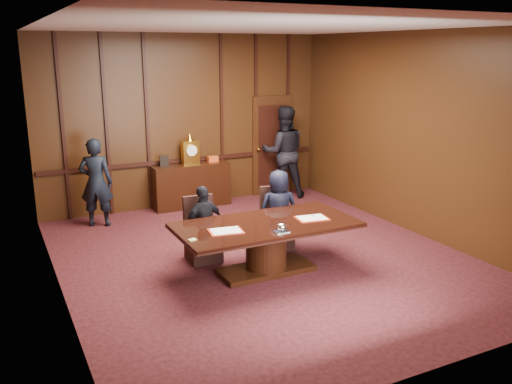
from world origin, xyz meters
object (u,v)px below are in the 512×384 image
signatory_right (279,210)px  witness_left (96,183)px  signatory_left (204,224)px  conference_table (266,239)px  witness_right (284,152)px  sideboard (191,184)px

signatory_right → witness_left: bearing=-30.7°
signatory_left → witness_left: (-1.12, 2.54, 0.22)m
conference_table → witness_right: 4.31m
sideboard → witness_right: (2.10, -0.16, 0.52)m
conference_table → signatory_left: bearing=129.1°
witness_left → witness_right: bearing=-153.3°
conference_table → signatory_right: 1.04m
signatory_left → witness_left: 2.78m
witness_left → sideboard: bearing=-144.9°
conference_table → witness_right: (2.31, 3.60, 0.49)m
conference_table → signatory_right: bearing=50.9°
signatory_right → witness_left: (-2.42, 2.54, 0.17)m
sideboard → conference_table: 3.77m
sideboard → signatory_right: bearing=-81.7°
sideboard → witness_left: (-1.99, -0.42, 0.34)m
sideboard → conference_table: (-0.22, -3.76, 0.02)m
signatory_right → sideboard: bearing=-66.0°
witness_right → signatory_right: bearing=78.8°
sideboard → signatory_right: size_ratio=1.22×
sideboard → witness_left: 2.06m
signatory_right → witness_right: size_ratio=0.66×
conference_table → signatory_left: (-0.65, 0.80, 0.09)m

